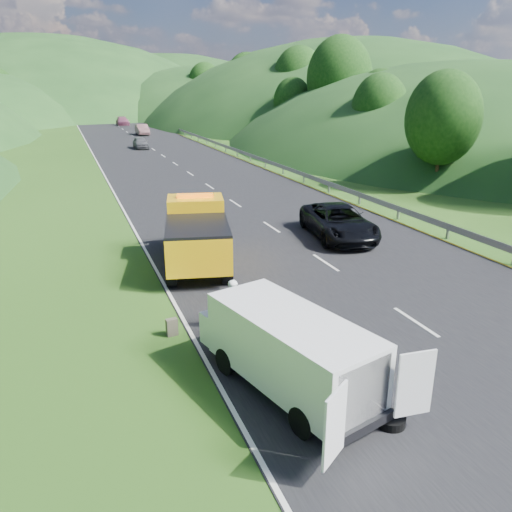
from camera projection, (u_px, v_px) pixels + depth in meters
name	position (u px, v px, depth m)	size (l,w,h in m)	color
ground	(303.00, 312.00, 16.67)	(320.00, 320.00, 0.00)	#38661E
road_surface	(163.00, 156.00, 53.01)	(14.00, 200.00, 0.02)	black
guardrail	(200.00, 142.00, 66.52)	(0.06, 140.00, 1.52)	gray
tree_line_right	(267.00, 134.00, 77.43)	(14.00, 140.00, 14.00)	#265218
hills_backdrop	(110.00, 112.00, 137.85)	(201.00, 288.60, 44.00)	#2D5B23
tow_truck	(197.00, 234.00, 20.62)	(3.74, 6.81, 2.77)	black
white_van	(287.00, 348.00, 12.07)	(3.84, 6.18, 2.04)	black
woman	(234.00, 329.00, 15.47)	(0.60, 0.44, 1.64)	white
child	(269.00, 325.00, 15.72)	(0.50, 0.39, 1.02)	tan
worker	(350.00, 405.00, 11.82)	(1.11, 0.64, 1.71)	black
suitcase	(172.00, 327.00, 15.02)	(0.34, 0.19, 0.54)	#50493C
spare_tire	(390.00, 425.00, 11.13)	(0.67, 0.67, 0.20)	black
passing_suv	(338.00, 238.00, 24.75)	(2.62, 5.69, 1.58)	black
dist_car_a	(141.00, 149.00, 59.13)	(1.56, 3.88, 1.32)	#494A4E
dist_car_b	(143.00, 135.00, 75.18)	(1.63, 4.67, 1.54)	brown
dist_car_c	(123.00, 125.00, 92.91)	(2.09, 5.13, 1.49)	#894461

